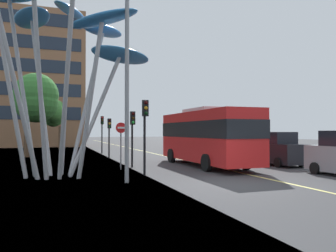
% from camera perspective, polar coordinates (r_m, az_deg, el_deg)
% --- Properties ---
extents(ground, '(120.00, 240.00, 0.10)m').
position_cam_1_polar(ground, '(13.72, 8.05, -10.29)').
color(ground, '#38383A').
extents(red_bus, '(2.79, 9.69, 3.64)m').
position_cam_1_polar(red_bus, '(20.85, 6.59, -1.48)').
color(red_bus, red).
rests_on(red_bus, ground).
extents(leaf_sculpture, '(9.35, 9.45, 9.40)m').
position_cam_1_polar(leaf_sculpture, '(17.43, -19.68, 17.11)').
color(leaf_sculpture, '#9EA0A5').
rests_on(leaf_sculpture, ground).
extents(traffic_light_kerb_near, '(0.28, 0.42, 3.73)m').
position_cam_1_polar(traffic_light_kerb_near, '(16.27, -4.01, 0.89)').
color(traffic_light_kerb_near, black).
rests_on(traffic_light_kerb_near, ground).
extents(traffic_light_kerb_far, '(0.28, 0.42, 3.39)m').
position_cam_1_polar(traffic_light_kerb_far, '(19.96, -6.20, -0.13)').
color(traffic_light_kerb_far, black).
rests_on(traffic_light_kerb_far, ground).
extents(traffic_light_island_mid, '(0.28, 0.42, 3.23)m').
position_cam_1_polar(traffic_light_island_mid, '(27.04, -10.19, -0.58)').
color(traffic_light_island_mid, black).
rests_on(traffic_light_island_mid, ground).
extents(traffic_light_opposite, '(0.28, 0.42, 3.69)m').
position_cam_1_polar(traffic_light_opposite, '(33.08, -11.40, -0.08)').
color(traffic_light_opposite, black).
rests_on(traffic_light_opposite, ground).
extents(car_parked_mid, '(1.91, 4.45, 2.15)m').
position_cam_1_polar(car_parked_mid, '(22.53, 18.19, -3.90)').
color(car_parked_mid, black).
rests_on(car_parked_mid, ground).
extents(car_parked_far, '(1.99, 4.38, 2.33)m').
position_cam_1_polar(car_parked_far, '(27.60, 10.50, -3.21)').
color(car_parked_far, maroon).
rests_on(car_parked_far, ground).
extents(street_lamp, '(1.70, 0.44, 8.48)m').
position_cam_1_polar(street_lamp, '(14.49, -5.77, 11.63)').
color(street_lamp, gray).
rests_on(street_lamp, ground).
extents(tree_pavement_near, '(3.64, 4.51, 7.06)m').
position_cam_1_polar(tree_pavement_near, '(29.85, -21.99, 4.33)').
color(tree_pavement_near, brown).
rests_on(tree_pavement_near, ground).
extents(tree_pavement_far, '(3.14, 4.89, 6.11)m').
position_cam_1_polar(tree_pavement_far, '(41.73, -19.41, 2.24)').
color(tree_pavement_far, brown).
rests_on(tree_pavement_far, ground).
extents(no_entry_sign, '(0.60, 0.12, 2.69)m').
position_cam_1_polar(no_entry_sign, '(18.97, -8.21, -2.13)').
color(no_entry_sign, gray).
rests_on(no_entry_sign, ground).
extents(backdrop_building, '(20.80, 10.70, 19.38)m').
position_cam_1_polar(backdrop_building, '(53.95, -25.81, 7.14)').
color(backdrop_building, '#8E6042').
rests_on(backdrop_building, ground).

